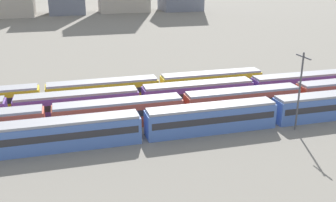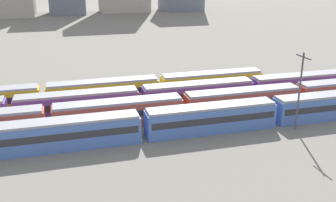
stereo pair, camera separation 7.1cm
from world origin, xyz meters
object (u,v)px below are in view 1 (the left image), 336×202
Objects in this scene: train_track_0 at (211,118)px; train_track_3 at (103,91)px; train_track_2 at (140,99)px; catenary_pole_2 at (300,88)px; train_track_1 at (183,107)px.

train_track_0 and train_track_3 have the same top height.
train_track_2 is (-7.62, 10.40, 0.00)m from train_track_0.
catenary_pole_2 reaches higher than train_track_0.
train_track_0 and train_track_2 have the same top height.
train_track_1 and train_track_2 have the same top height.
train_track_2 and train_track_3 have the same top height.
catenary_pole_2 reaches higher than train_track_2.
train_track_0 is 1.25× the size of train_track_1.
train_track_0 is at bearing 166.60° from catenary_pole_2.
catenary_pole_2 is (24.08, -18.30, 4.07)m from train_track_3.
train_track_1 is 16.30m from catenary_pole_2.
train_track_1 is at bearing 149.95° from catenary_pole_2.
train_track_2 is at bearing 145.37° from catenary_pole_2.
train_track_3 is (-10.42, 10.40, -0.00)m from train_track_1.
train_track_1 is at bearing -44.40° from train_track_2.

